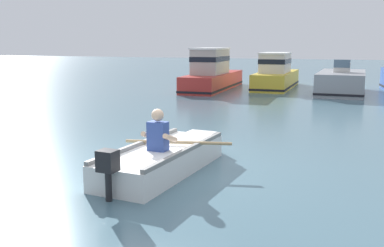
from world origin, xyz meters
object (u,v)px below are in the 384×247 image
object	(u,v)px
moored_boat_yellow	(276,75)
moored_boat_grey	(341,83)
moored_boat_red	(212,74)
rowboat_with_person	(164,158)

from	to	relation	value
moored_boat_yellow	moored_boat_grey	bearing A→B (deg)	-21.79
moored_boat_grey	moored_boat_red	bearing A→B (deg)	-176.08
moored_boat_yellow	rowboat_with_person	bearing A→B (deg)	-87.27
rowboat_with_person	moored_boat_yellow	size ratio (longest dim) A/B	0.66
rowboat_with_person	moored_boat_grey	distance (m)	14.84
rowboat_with_person	moored_boat_red	size ratio (longest dim) A/B	0.57
rowboat_with_person	moored_boat_grey	xyz separation A→B (m)	(2.55, 14.62, 0.23)
moored_boat_red	moored_boat_yellow	bearing A→B (deg)	30.88
rowboat_with_person	moored_boat_grey	bearing A→B (deg)	80.12
rowboat_with_person	moored_boat_yellow	world-z (taller)	moored_boat_yellow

